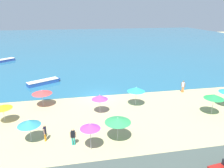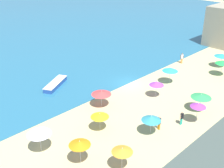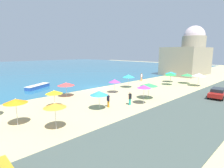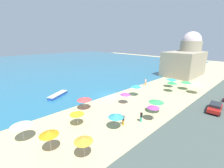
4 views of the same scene
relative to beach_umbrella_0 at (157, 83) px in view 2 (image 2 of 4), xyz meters
name	(u,v)px [view 2 (image 2 of 4)]	position (x,y,z in m)	size (l,w,h in m)	color
ground_plane	(129,83)	(0.43, 5.26, -1.97)	(160.00, 160.00, 0.00)	tan
beach_umbrella_0	(157,83)	(0.00, 0.00, 0.00)	(1.94, 1.94, 2.30)	#B2B2B7
beach_umbrella_1	(122,150)	(-13.18, -6.27, 0.18)	(1.89, 1.89, 2.41)	#B2B2B7
beach_umbrella_2	(170,69)	(4.75, 1.20, 0.22)	(2.26, 2.26, 2.52)	#B2B2B7
beach_umbrella_3	(198,105)	(-1.78, -7.03, 0.33)	(1.76, 1.76, 2.57)	#B2B2B7
beach_umbrella_4	(100,115)	(-10.46, -0.42, -0.10)	(1.98, 1.98, 2.15)	#B2B2B7
beach_umbrella_5	(101,93)	(-6.83, 3.27, -0.10)	(2.48, 2.48, 2.16)	#B2B2B7
beach_umbrella_7	(80,143)	(-15.29, -3.06, 0.30)	(1.99, 1.99, 2.54)	#B2B2B7
beach_umbrella_8	(39,132)	(-16.90, 1.05, 0.22)	(2.36, 2.36, 2.48)	#B2B2B7
beach_umbrella_10	(222,55)	(16.08, -1.18, 0.10)	(2.48, 2.48, 2.37)	#B2B2B7
beach_umbrella_11	(223,62)	(12.77, -2.87, 0.26)	(2.22, 2.22, 2.55)	#B2B2B7
beach_umbrella_12	(201,96)	(0.85, -5.95, 0.08)	(2.43, 2.43, 2.32)	#B2B2B7
beach_umbrella_13	(151,118)	(-7.11, -4.70, -0.03)	(2.08, 2.08, 2.27)	#B2B2B7
bather_0	(182,117)	(-3.26, -6.03, -1.03)	(0.57, 0.25, 1.68)	teal
bather_1	(182,58)	(12.91, 4.31, -0.95)	(0.44, 0.42, 1.81)	orange
bather_2	(159,122)	(-5.81, -4.84, -1.04)	(0.26, 0.57, 1.68)	orange
skiff_nearshore	(56,84)	(-7.67, 12.03, -1.60)	(5.27, 3.64, 0.65)	#284FA0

